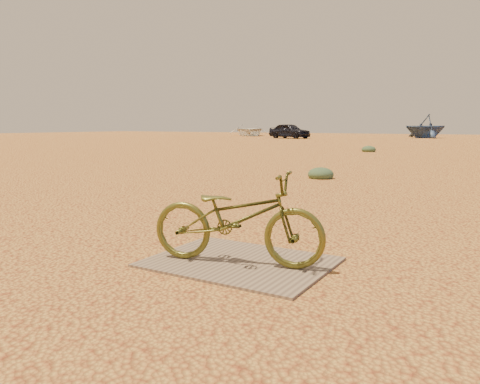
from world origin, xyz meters
The scene contains 8 objects.
ground centered at (0.00, 0.00, 0.00)m, with size 120.00×120.00×0.00m, color gold.
plywood_board centered at (0.57, -0.37, 0.01)m, with size 1.53×1.16×0.02m, color #826C53.
bicycle centered at (0.58, -0.44, 0.42)m, with size 0.53×1.51×0.79m, color #55541D.
car centered at (-14.87, 34.20, 0.66)m, with size 1.56×3.86×1.32m, color black.
boat_near_left centered at (-22.77, 40.86, 0.62)m, with size 4.29×6.01×1.24m, color silver.
boat_far_left centered at (-4.72, 41.37, 1.08)m, with size 3.54×4.10×2.16m, color #344B73.
kale_a centered at (-1.20, 6.19, 0.00)m, with size 0.58×0.58×0.32m, color #486142.
kale_c centered at (-3.15, 17.18, 0.00)m, with size 0.63×0.63×0.35m, color #486142.
Camera 1 is at (2.59, -3.78, 1.20)m, focal length 35.00 mm.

